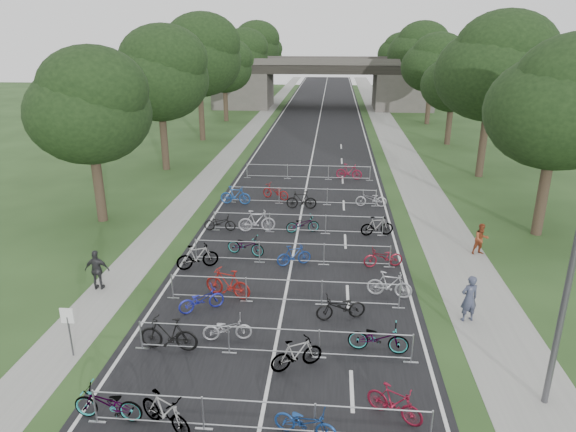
% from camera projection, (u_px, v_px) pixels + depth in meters
% --- Properties ---
extents(road, '(11.00, 140.00, 0.01)m').
position_uv_depth(road, '(318.00, 125.00, 60.97)').
color(road, black).
rests_on(road, ground).
extents(sidewalk_right, '(3.00, 140.00, 0.01)m').
position_uv_depth(sidewalk_right, '(386.00, 126.00, 60.31)').
color(sidewalk_right, gray).
rests_on(sidewalk_right, ground).
extents(sidewalk_left, '(2.00, 140.00, 0.01)m').
position_uv_depth(sidewalk_left, '(256.00, 124.00, 61.59)').
color(sidewalk_left, gray).
rests_on(sidewalk_left, ground).
extents(lane_markings, '(0.12, 140.00, 0.00)m').
position_uv_depth(lane_markings, '(318.00, 125.00, 60.97)').
color(lane_markings, silver).
rests_on(lane_markings, ground).
extents(overpass_bridge, '(31.00, 8.00, 7.05)m').
position_uv_depth(overpass_bridge, '(322.00, 83.00, 73.85)').
color(overpass_bridge, '#4C4A44').
rests_on(overpass_bridge, ground).
extents(lamppost, '(0.61, 0.65, 8.21)m').
position_uv_depth(lamppost, '(572.00, 272.00, 13.83)').
color(lamppost, '#4C4C51').
rests_on(lamppost, ground).
extents(park_sign, '(0.45, 0.06, 1.83)m').
position_uv_depth(park_sign, '(68.00, 323.00, 17.04)').
color(park_sign, '#4C4C51').
rests_on(park_sign, ground).
extents(tree_left_0, '(6.72, 6.72, 10.25)m').
position_uv_depth(tree_left_0, '(90.00, 109.00, 27.78)').
color(tree_left_0, '#33261C').
rests_on(tree_left_0, ground).
extents(tree_right_0, '(7.17, 7.17, 10.93)m').
position_uv_depth(tree_right_0, '(561.00, 106.00, 25.60)').
color(tree_right_0, '#33261C').
rests_on(tree_right_0, ground).
extents(tree_left_1, '(7.56, 7.56, 11.53)m').
position_uv_depth(tree_left_1, '(160.00, 76.00, 38.76)').
color(tree_left_1, '#33261C').
rests_on(tree_left_1, ground).
extents(tree_right_1, '(8.18, 8.18, 12.47)m').
position_uv_depth(tree_right_1, '(494.00, 69.00, 36.52)').
color(tree_right_1, '#33261C').
rests_on(tree_right_1, ground).
extents(tree_left_2, '(8.40, 8.40, 12.81)m').
position_uv_depth(tree_left_2, '(199.00, 57.00, 49.73)').
color(tree_left_2, '#33261C').
rests_on(tree_left_2, ground).
extents(tree_right_2, '(6.16, 6.16, 9.39)m').
position_uv_depth(tree_right_2, '(455.00, 82.00, 48.43)').
color(tree_right_2, '#33261C').
rests_on(tree_right_2, ground).
extents(tree_left_3, '(6.72, 6.72, 10.25)m').
position_uv_depth(tree_left_3, '(225.00, 67.00, 61.54)').
color(tree_left_3, '#33261C').
rests_on(tree_left_3, ground).
extents(tree_right_3, '(7.17, 7.17, 10.93)m').
position_uv_depth(tree_right_3, '(433.00, 64.00, 59.36)').
color(tree_right_3, '#33261C').
rests_on(tree_right_3, ground).
extents(tree_left_4, '(7.56, 7.56, 11.53)m').
position_uv_depth(tree_left_4, '(242.00, 56.00, 72.52)').
color(tree_left_4, '#33261C').
rests_on(tree_left_4, ground).
extents(tree_right_4, '(8.18, 8.18, 12.47)m').
position_uv_depth(tree_right_4, '(418.00, 52.00, 70.28)').
color(tree_right_4, '#33261C').
rests_on(tree_right_4, ground).
extents(tree_left_5, '(8.40, 8.40, 12.81)m').
position_uv_depth(tree_left_5, '(254.00, 47.00, 83.49)').
color(tree_left_5, '#33261C').
rests_on(tree_left_5, ground).
extents(tree_right_5, '(6.16, 6.16, 9.39)m').
position_uv_depth(tree_right_5, '(406.00, 62.00, 82.19)').
color(tree_right_5, '#33261C').
rests_on(tree_right_5, ground).
extents(tree_left_6, '(6.72, 6.72, 10.25)m').
position_uv_depth(tree_left_6, '(264.00, 55.00, 95.30)').
color(tree_left_6, '#33261C').
rests_on(tree_left_6, ground).
extents(tree_right_6, '(7.17, 7.17, 10.93)m').
position_uv_depth(tree_right_6, '(398.00, 53.00, 93.12)').
color(tree_right_6, '#33261C').
rests_on(tree_right_6, ground).
extents(barrier_row_0, '(9.70, 0.08, 1.10)m').
position_uv_depth(barrier_row_0, '(258.00, 417.00, 13.90)').
color(barrier_row_0, '#AAADB2').
rests_on(barrier_row_0, ground).
extents(barrier_row_1, '(9.70, 0.08, 1.10)m').
position_uv_depth(barrier_row_1, '(274.00, 342.00, 17.28)').
color(barrier_row_1, '#AAADB2').
rests_on(barrier_row_1, ground).
extents(barrier_row_2, '(9.70, 0.08, 1.10)m').
position_uv_depth(barrier_row_2, '(284.00, 291.00, 20.65)').
color(barrier_row_2, '#AAADB2').
rests_on(barrier_row_2, ground).
extents(barrier_row_3, '(9.70, 0.08, 1.10)m').
position_uv_depth(barrier_row_3, '(291.00, 253.00, 24.22)').
color(barrier_row_3, '#AAADB2').
rests_on(barrier_row_3, ground).
extents(barrier_row_4, '(9.70, 0.08, 1.10)m').
position_uv_depth(barrier_row_4, '(297.00, 224.00, 27.97)').
color(barrier_row_4, '#AAADB2').
rests_on(barrier_row_4, ground).
extents(barrier_row_5, '(9.70, 0.08, 1.10)m').
position_uv_depth(barrier_row_5, '(303.00, 196.00, 32.66)').
color(barrier_row_5, '#AAADB2').
rests_on(barrier_row_5, ground).
extents(barrier_row_6, '(9.70, 0.08, 1.10)m').
position_uv_depth(barrier_row_6, '(308.00, 172.00, 38.28)').
color(barrier_row_6, '#AAADB2').
rests_on(barrier_row_6, ground).
extents(bike_0, '(2.07, 0.83, 1.07)m').
position_uv_depth(bike_0, '(107.00, 404.00, 14.39)').
color(bike_0, '#AAADB2').
rests_on(bike_0, ground).
extents(bike_1, '(1.91, 1.40, 1.14)m').
position_uv_depth(bike_1, '(165.00, 412.00, 14.04)').
color(bike_1, '#AAADB2').
rests_on(bike_1, ground).
extents(bike_2, '(1.89, 1.06, 0.94)m').
position_uv_depth(bike_2, '(305.00, 422.00, 13.82)').
color(bike_2, navy).
rests_on(bike_2, ground).
extents(bike_3, '(1.73, 1.35, 1.05)m').
position_uv_depth(bike_3, '(395.00, 403.00, 14.46)').
color(bike_3, maroon).
rests_on(bike_3, ground).
extents(bike_4, '(2.11, 0.74, 1.25)m').
position_uv_depth(bike_4, '(169.00, 334.00, 17.59)').
color(bike_4, black).
rests_on(bike_4, ground).
extents(bike_5, '(1.83, 0.90, 0.92)m').
position_uv_depth(bike_5, '(227.00, 328.00, 18.22)').
color(bike_5, '#A0A0A7').
rests_on(bike_5, ground).
extents(bike_6, '(1.85, 1.31, 1.09)m').
position_uv_depth(bike_6, '(297.00, 354.00, 16.62)').
color(bike_6, '#AAADB2').
rests_on(bike_6, ground).
extents(bike_7, '(2.15, 0.97, 1.09)m').
position_uv_depth(bike_7, '(378.00, 338.00, 17.51)').
color(bike_7, '#AAADB2').
rests_on(bike_7, ground).
extents(bike_8, '(1.91, 1.51, 0.97)m').
position_uv_depth(bike_8, '(201.00, 300.00, 20.13)').
color(bike_8, '#1C229D').
rests_on(bike_8, ground).
extents(bike_9, '(2.16, 1.20, 1.25)m').
position_uv_depth(bike_9, '(228.00, 283.00, 21.15)').
color(bike_9, maroon).
rests_on(bike_9, ground).
extents(bike_10, '(2.04, 1.17, 1.02)m').
position_uv_depth(bike_10, '(341.00, 307.00, 19.51)').
color(bike_10, black).
rests_on(bike_10, ground).
extents(bike_11, '(1.93, 0.87, 1.12)m').
position_uv_depth(bike_11, '(390.00, 285.00, 21.16)').
color(bike_11, '#9FA0A6').
rests_on(bike_11, ground).
extents(bike_12, '(2.01, 1.35, 1.18)m').
position_uv_depth(bike_12, '(197.00, 257.00, 23.73)').
color(bike_12, '#AAADB2').
rests_on(bike_12, ground).
extents(bike_13, '(2.05, 1.14, 1.02)m').
position_uv_depth(bike_13, '(246.00, 245.00, 25.20)').
color(bike_13, '#AAADB2').
rests_on(bike_13, ground).
extents(bike_14, '(1.73, 1.07, 1.01)m').
position_uv_depth(bike_14, '(294.00, 255.00, 24.08)').
color(bike_14, navy).
rests_on(bike_14, ground).
extents(bike_15, '(1.95, 1.01, 0.98)m').
position_uv_depth(bike_15, '(383.00, 257.00, 23.91)').
color(bike_15, maroon).
rests_on(bike_15, ground).
extents(bike_16, '(1.77, 0.65, 0.93)m').
position_uv_depth(bike_16, '(220.00, 223.00, 28.32)').
color(bike_16, black).
rests_on(bike_16, ground).
extents(bike_17, '(2.11, 0.92, 1.23)m').
position_uv_depth(bike_17, '(257.00, 221.00, 28.15)').
color(bike_17, '#A6A5AC').
rests_on(bike_17, ground).
extents(bike_18, '(1.93, 1.07, 0.96)m').
position_uv_depth(bike_18, '(303.00, 224.00, 28.07)').
color(bike_18, '#AAADB2').
rests_on(bike_18, ground).
extents(bike_19, '(1.86, 0.87, 1.08)m').
position_uv_depth(bike_19, '(377.00, 226.00, 27.62)').
color(bike_19, '#AAADB2').
rests_on(bike_19, ground).
extents(bike_20, '(2.00, 0.69, 1.18)m').
position_uv_depth(bike_20, '(235.00, 195.00, 32.66)').
color(bike_20, '#1B4A96').
rests_on(bike_20, ground).
extents(bike_21, '(2.06, 1.49, 1.03)m').
position_uv_depth(bike_21, '(275.00, 192.00, 33.66)').
color(bike_21, maroon).
rests_on(bike_21, ground).
extents(bike_22, '(1.89, 0.58, 1.13)m').
position_uv_depth(bike_22, '(301.00, 200.00, 31.84)').
color(bike_22, black).
rests_on(bike_22, ground).
extents(bike_23, '(1.95, 0.73, 1.02)m').
position_uv_depth(bike_23, '(371.00, 199.00, 32.24)').
color(bike_23, '#9F9EA6').
rests_on(bike_23, ground).
extents(bike_27, '(2.01, 0.86, 1.17)m').
position_uv_depth(bike_27, '(349.00, 172.00, 38.25)').
color(bike_27, maroon).
rests_on(bike_27, ground).
extents(pedestrian_a, '(0.78, 0.63, 1.87)m').
position_uv_depth(pedestrian_a, '(469.00, 299.00, 19.29)').
color(pedestrian_a, '#363B52').
rests_on(pedestrian_a, ground).
extents(pedestrian_b, '(0.90, 0.78, 1.59)m').
position_uv_depth(pedestrian_b, '(481.00, 239.00, 25.19)').
color(pedestrian_b, brown).
rests_on(pedestrian_b, ground).
extents(pedestrian_c, '(1.06, 0.50, 1.77)m').
position_uv_depth(pedestrian_c, '(97.00, 270.00, 21.71)').
color(pedestrian_c, '#29292B').
rests_on(pedestrian_c, ground).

